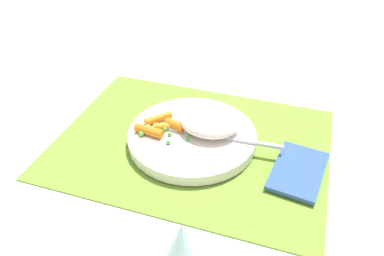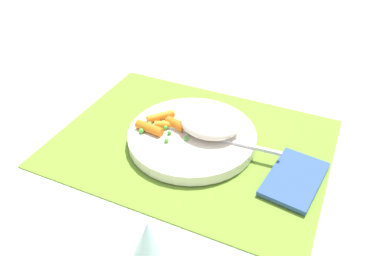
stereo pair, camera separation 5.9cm
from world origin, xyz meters
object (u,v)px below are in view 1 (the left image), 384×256
(carrot_portion, at_px, (161,126))
(napkin, at_px, (298,171))
(plate, at_px, (192,137))
(fork, at_px, (213,134))
(wine_glass, at_px, (183,255))
(rice_mound, at_px, (209,122))

(carrot_portion, height_order, napkin, carrot_portion)
(plate, bearing_deg, fork, -176.99)
(carrot_portion, xyz_separation_m, fork, (-0.10, -0.01, -0.00))
(plate, xyz_separation_m, wine_glass, (-0.09, 0.30, 0.09))
(wine_glass, distance_m, napkin, 0.31)
(rice_mound, bearing_deg, wine_glass, 100.86)
(plate, distance_m, wine_glass, 0.33)
(carrot_portion, bearing_deg, wine_glass, 116.51)
(napkin, bearing_deg, carrot_portion, -3.84)
(fork, xyz_separation_m, napkin, (-0.16, 0.03, -0.02))
(rice_mound, bearing_deg, fork, 125.68)
(wine_glass, relative_size, napkin, 1.23)
(carrot_portion, bearing_deg, plate, -171.88)
(fork, relative_size, wine_glass, 1.35)
(rice_mound, bearing_deg, napkin, 165.96)
(napkin, bearing_deg, fork, -9.83)
(fork, bearing_deg, wine_glass, 99.45)
(rice_mound, relative_size, wine_glass, 0.70)
(rice_mound, distance_m, fork, 0.02)
(rice_mound, xyz_separation_m, carrot_portion, (0.09, 0.03, -0.01))
(carrot_portion, bearing_deg, napkin, 176.16)
(plate, relative_size, rice_mound, 2.15)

